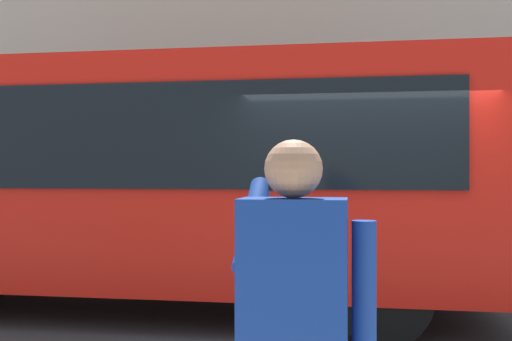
# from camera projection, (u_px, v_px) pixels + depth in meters

# --- Properties ---
(ground_plane) EXTENTS (60.00, 60.00, 0.00)m
(ground_plane) POSITION_uv_depth(u_px,v_px,m) (367.00, 331.00, 6.56)
(ground_plane) COLOR #38383A
(red_bus) EXTENTS (9.05, 2.54, 3.08)m
(red_bus) POSITION_uv_depth(u_px,v_px,m) (133.00, 175.00, 7.58)
(red_bus) COLOR red
(red_bus) RESTS_ON ground_plane
(pedestrian_photographer) EXTENTS (0.53, 0.52, 1.70)m
(pedestrian_photographer) POSITION_uv_depth(u_px,v_px,m) (295.00, 329.00, 2.26)
(pedestrian_photographer) COLOR #2D2D33
(pedestrian_photographer) RESTS_ON sidewalk_curb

